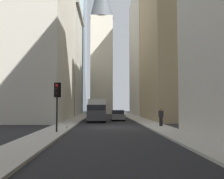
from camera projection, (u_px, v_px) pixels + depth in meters
The scene contains 13 objects.
ground_plane at pixel (110, 127), 25.50m from camera, with size 135.00×135.00×0.00m, color black.
sidewalk_right at pixel (62, 126), 25.35m from camera, with size 90.00×2.20×0.14m, color #A8A399.
sidewalk_left at pixel (156, 126), 25.67m from camera, with size 90.00×2.20×0.14m, color #A8A399.
building_left_far at pixel (158, 54), 54.58m from camera, with size 16.98×10.00×24.93m.
building_left_midfar at pixel (181, 37), 38.30m from camera, with size 15.02×10.00×23.74m.
building_right_far at pixel (55, 57), 55.80m from camera, with size 15.22×10.50×24.24m.
building_right_midfar at pixel (32, 28), 37.66m from camera, with size 17.73×10.00×26.02m.
church_spire at pixel (102, 37), 64.67m from camera, with size 5.73×5.73×35.45m.
delivery_truck at pixel (97, 110), 34.44m from camera, with size 6.46×2.25×2.84m.
hatchback_grey at pixel (118, 115), 36.73m from camera, with size 4.30×1.78×1.42m.
traffic_light_foreground at pixel (57, 95), 19.64m from camera, with size 0.43×0.52×3.64m.
pedestrian at pixel (161, 116), 25.05m from camera, with size 0.26×0.44×1.71m.
discarded_bottle at pixel (67, 127), 22.26m from camera, with size 0.07×0.07×0.27m.
Camera 1 is at (-25.66, 0.68, 2.11)m, focal length 42.93 mm.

